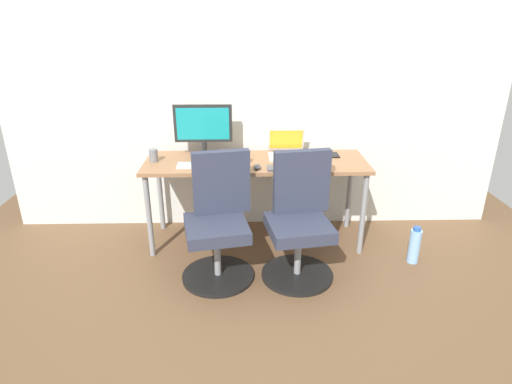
{
  "coord_description": "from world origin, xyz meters",
  "views": [
    {
      "loc": [
        -0.08,
        -3.34,
        1.84
      ],
      "look_at": [
        0.0,
        -0.05,
        0.48
      ],
      "focal_mm": 30.1,
      "sensor_mm": 36.0,
      "label": 1
    }
  ],
  "objects_px": {
    "office_chair_right": "(299,223)",
    "open_laptop": "(287,149)",
    "desktop_monitor": "(203,127)",
    "office_chair_left": "(218,223)",
    "coffee_mug": "(244,158)",
    "water_bottle_on_floor": "(414,246)"
  },
  "relations": [
    {
      "from": "water_bottle_on_floor",
      "to": "open_laptop",
      "type": "height_order",
      "value": "open_laptop"
    },
    {
      "from": "office_chair_left",
      "to": "office_chair_right",
      "type": "relative_size",
      "value": 1.0
    },
    {
      "from": "coffee_mug",
      "to": "desktop_monitor",
      "type": "bearing_deg",
      "value": 146.87
    },
    {
      "from": "office_chair_right",
      "to": "water_bottle_on_floor",
      "type": "distance_m",
      "value": 0.99
    },
    {
      "from": "desktop_monitor",
      "to": "office_chair_right",
      "type": "bearing_deg",
      "value": -42.07
    },
    {
      "from": "office_chair_left",
      "to": "office_chair_right",
      "type": "distance_m",
      "value": 0.6
    },
    {
      "from": "water_bottle_on_floor",
      "to": "office_chair_left",
      "type": "bearing_deg",
      "value": -175.34
    },
    {
      "from": "office_chair_left",
      "to": "open_laptop",
      "type": "distance_m",
      "value": 0.93
    },
    {
      "from": "office_chair_left",
      "to": "open_laptop",
      "type": "height_order",
      "value": "open_laptop"
    },
    {
      "from": "open_laptop",
      "to": "coffee_mug",
      "type": "distance_m",
      "value": 0.41
    },
    {
      "from": "desktop_monitor",
      "to": "office_chair_left",
      "type": "bearing_deg",
      "value": -77.71
    },
    {
      "from": "open_laptop",
      "to": "desktop_monitor",
      "type": "bearing_deg",
      "value": 178.57
    },
    {
      "from": "coffee_mug",
      "to": "office_chair_left",
      "type": "bearing_deg",
      "value": -112.85
    },
    {
      "from": "office_chair_left",
      "to": "open_laptop",
      "type": "relative_size",
      "value": 3.03
    },
    {
      "from": "desktop_monitor",
      "to": "coffee_mug",
      "type": "xyz_separation_m",
      "value": [
        0.34,
        -0.22,
        -0.2
      ]
    },
    {
      "from": "water_bottle_on_floor",
      "to": "open_laptop",
      "type": "distance_m",
      "value": 1.29
    },
    {
      "from": "desktop_monitor",
      "to": "coffee_mug",
      "type": "distance_m",
      "value": 0.45
    },
    {
      "from": "office_chair_right",
      "to": "open_laptop",
      "type": "relative_size",
      "value": 3.03
    },
    {
      "from": "office_chair_left",
      "to": "water_bottle_on_floor",
      "type": "distance_m",
      "value": 1.57
    },
    {
      "from": "office_chair_right",
      "to": "water_bottle_on_floor",
      "type": "height_order",
      "value": "office_chair_right"
    },
    {
      "from": "coffee_mug",
      "to": "open_laptop",
      "type": "bearing_deg",
      "value": 29.23
    },
    {
      "from": "water_bottle_on_floor",
      "to": "desktop_monitor",
      "type": "relative_size",
      "value": 0.65
    }
  ]
}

